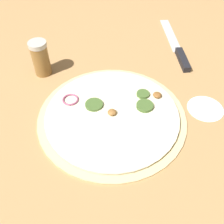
# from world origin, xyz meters

# --- Properties ---
(ground_plane) EXTENTS (3.00, 3.00, 0.00)m
(ground_plane) POSITION_xyz_m (0.00, 0.00, 0.00)
(ground_plane) COLOR tan
(pizza) EXTENTS (0.36, 0.36, 0.02)m
(pizza) POSITION_xyz_m (-0.00, 0.00, 0.01)
(pizza) COLOR beige
(pizza) RESTS_ON ground_plane
(knife) EXTENTS (0.30, 0.03, 0.02)m
(knife) POSITION_xyz_m (-0.25, 0.23, 0.01)
(knife) COLOR silver
(knife) RESTS_ON ground_plane
(spice_jar) EXTENTS (0.05, 0.05, 0.10)m
(spice_jar) POSITION_xyz_m (-0.18, -0.18, 0.05)
(spice_jar) COLOR olive
(spice_jar) RESTS_ON ground_plane
(flour_patch) EXTENTS (0.09, 0.09, 0.00)m
(flour_patch) POSITION_xyz_m (-0.01, 0.23, 0.00)
(flour_patch) COLOR white
(flour_patch) RESTS_ON ground_plane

